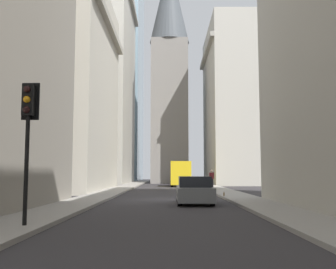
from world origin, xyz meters
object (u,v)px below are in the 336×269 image
Objects in this scene: hatchback_grey at (194,191)px; discarded_bottle at (224,194)px; delivery_truck at (180,174)px; pedestrian at (212,178)px; traffic_light_foreground at (28,119)px.

hatchback_grey reaches higher than discarded_bottle.
delivery_truck is 8.43m from pedestrian.
traffic_light_foreground is at bearing 149.59° from hatchback_grey.
hatchback_grey is at bearing 180.00° from delivery_truck.
traffic_light_foreground is 27.68m from pedestrian.
delivery_truck is 23.93× the size of discarded_bottle.
hatchback_grey is (-25.14, 0.00, -0.80)m from delivery_truck.
hatchback_grey is at bearing -30.41° from traffic_light_foreground.
pedestrian reaches higher than discarded_bottle.
delivery_truck is 3.75× the size of pedestrian.
discarded_bottle is (13.57, -7.54, -2.91)m from traffic_light_foreground.
delivery_truck is 1.57× the size of traffic_light_foreground.
traffic_light_foreground reaches higher than discarded_bottle.
delivery_truck reaches higher than discarded_bottle.
traffic_light_foreground is at bearing 150.95° from discarded_bottle.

